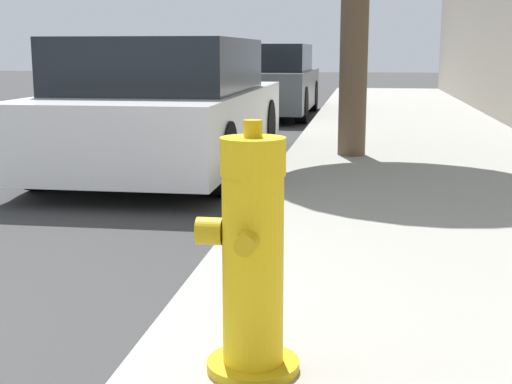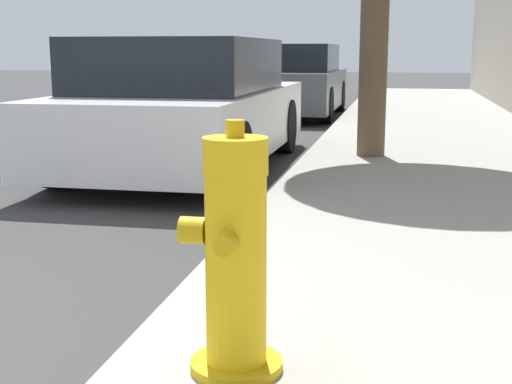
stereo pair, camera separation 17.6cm
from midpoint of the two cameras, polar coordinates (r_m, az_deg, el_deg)
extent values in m
cylinder|color=#C39C11|center=(2.62, -2.22, -13.67)|extent=(0.33, 0.33, 0.03)
cylinder|color=yellow|center=(2.49, -2.28, -6.27)|extent=(0.21, 0.21, 0.67)
cylinder|color=yellow|center=(2.40, -2.35, 2.86)|extent=(0.22, 0.22, 0.13)
cylinder|color=#C39C11|center=(2.39, -2.37, 5.08)|extent=(0.06, 0.06, 0.06)
cylinder|color=#C39C11|center=(2.31, -2.98, -4.17)|extent=(0.07, 0.08, 0.07)
cylinder|color=#C39C11|center=(2.59, -1.70, -2.49)|extent=(0.07, 0.08, 0.07)
cylinder|color=#C39C11|center=(2.48, -5.75, -3.14)|extent=(0.09, 0.10, 0.10)
cube|color=silver|center=(7.62, -7.62, 5.64)|extent=(1.81, 4.37, 0.65)
cube|color=black|center=(7.42, -8.12, 10.03)|extent=(1.67, 2.40, 0.53)
cylinder|color=black|center=(9.17, -10.21, 5.37)|extent=(0.20, 0.65, 0.65)
cylinder|color=black|center=(8.78, 0.09, 5.29)|extent=(0.20, 0.65, 0.65)
cylinder|color=black|center=(6.68, -17.67, 2.87)|extent=(0.20, 0.65, 0.65)
cylinder|color=black|center=(6.13, -3.69, 2.68)|extent=(0.20, 0.65, 0.65)
cube|color=#4C5156|center=(13.71, 0.29, 8.25)|extent=(1.81, 4.07, 0.69)
cube|color=black|center=(13.53, 0.19, 10.71)|extent=(1.66, 2.24, 0.49)
cylinder|color=black|center=(15.10, -2.13, 7.75)|extent=(0.20, 0.63, 0.63)
cylinder|color=black|center=(14.88, 4.18, 7.68)|extent=(0.20, 0.63, 0.63)
cylinder|color=black|center=(12.64, -4.28, 7.04)|extent=(0.20, 0.63, 0.63)
cylinder|color=black|center=(12.37, 3.24, 6.97)|extent=(0.20, 0.63, 0.63)
cylinder|color=brown|center=(7.78, 7.23, 12.81)|extent=(0.30, 0.30, 2.68)
camera|label=1|loc=(0.09, -91.38, -0.27)|focal=50.00mm
camera|label=2|loc=(0.09, 88.62, 0.27)|focal=50.00mm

